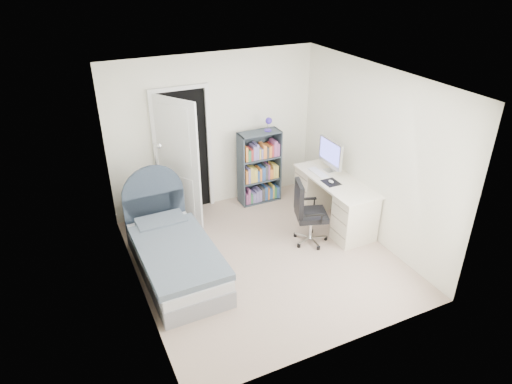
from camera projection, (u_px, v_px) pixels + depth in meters
name	position (u px, v px, depth m)	size (l,w,h in m)	color
room_shell	(265.00, 177.00, 5.81)	(3.50, 3.70, 2.60)	tan
door	(180.00, 158.00, 6.90)	(0.92, 0.72, 2.06)	black
bed	(174.00, 254.00, 6.01)	(0.94, 1.94, 1.19)	gray
nightstand	(144.00, 205.00, 6.95)	(0.39, 0.39, 0.57)	tan
floor_lamp	(161.00, 197.00, 6.71)	(0.21, 0.21, 1.46)	silver
bookcase	(260.00, 170.00, 7.60)	(0.69, 0.30, 1.47)	#36414A
desk	(334.00, 199.00, 7.05)	(0.61, 1.54, 1.26)	beige
office_chair	(306.00, 210.00, 6.50)	(0.55, 0.56, 0.97)	silver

